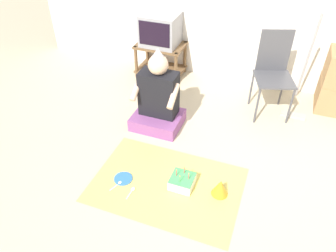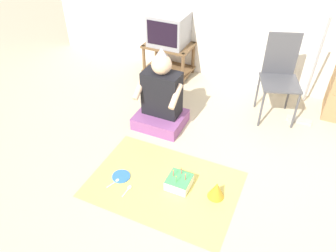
# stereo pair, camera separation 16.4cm
# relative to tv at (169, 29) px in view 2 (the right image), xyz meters

# --- Properties ---
(ground_plane) EXTENTS (16.00, 16.00, 0.00)m
(ground_plane) POSITION_rel_tv_xyz_m (1.30, -1.81, -0.65)
(ground_plane) COLOR beige
(tv_stand) EXTENTS (0.64, 0.44, 0.45)m
(tv_stand) POSITION_rel_tv_xyz_m (0.00, -0.00, -0.38)
(tv_stand) COLOR brown
(tv_stand) RESTS_ON ground_plane
(tv) EXTENTS (0.47, 0.43, 0.40)m
(tv) POSITION_rel_tv_xyz_m (0.00, 0.00, 0.00)
(tv) COLOR #99999E
(tv) RESTS_ON tv_stand
(folding_chair) EXTENTS (0.52, 0.53, 0.95)m
(folding_chair) POSITION_rel_tv_xyz_m (1.50, -0.35, -0.12)
(folding_chair) COLOR #4C4C51
(folding_chair) RESTS_ON ground_plane
(dust_mop) EXTENTS (0.28, 0.51, 1.22)m
(dust_mop) POSITION_rel_tv_xyz_m (1.83, -0.27, -0.29)
(dust_mop) COLOR #B2ADA3
(dust_mop) RESTS_ON ground_plane
(person_seated) EXTENTS (0.53, 0.45, 0.91)m
(person_seated) POSITION_rel_tv_xyz_m (0.40, -1.09, -0.34)
(person_seated) COLOR #8C4C8C
(person_seated) RESTS_ON ground_plane
(party_cloth) EXTENTS (1.34, 0.93, 0.01)m
(party_cloth) POSITION_rel_tv_xyz_m (0.82, -1.92, -0.65)
(party_cloth) COLOR #EAD666
(party_cloth) RESTS_ON ground_plane
(birthday_cake) EXTENTS (0.21, 0.21, 0.18)m
(birthday_cake) POSITION_rel_tv_xyz_m (0.96, -1.88, -0.60)
(birthday_cake) COLOR white
(birthday_cake) RESTS_ON party_cloth
(party_hat_blue) EXTENTS (0.15, 0.15, 0.16)m
(party_hat_blue) POSITION_rel_tv_xyz_m (1.30, -1.86, -0.57)
(party_hat_blue) COLOR gold
(party_hat_blue) RESTS_ON party_cloth
(paper_plate) EXTENTS (0.17, 0.17, 0.01)m
(paper_plate) POSITION_rel_tv_xyz_m (0.42, -2.00, -0.64)
(paper_plate) COLOR blue
(paper_plate) RESTS_ON party_cloth
(plastic_spoon_near) EXTENTS (0.07, 0.14, 0.01)m
(plastic_spoon_near) POSITION_rel_tv_xyz_m (0.41, -2.08, -0.64)
(plastic_spoon_near) COLOR white
(plastic_spoon_near) RESTS_ON party_cloth
(plastic_spoon_far) EXTENTS (0.04, 0.15, 0.01)m
(plastic_spoon_far) POSITION_rel_tv_xyz_m (0.56, -2.11, -0.64)
(plastic_spoon_far) COLOR white
(plastic_spoon_far) RESTS_ON party_cloth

